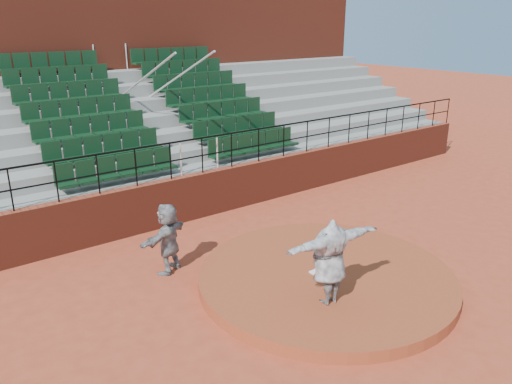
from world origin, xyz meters
TOP-DOWN VIEW (x-y plane):
  - ground at (0.00, 0.00)m, footprint 90.00×90.00m
  - pitchers_mound at (0.00, 0.00)m, footprint 5.50×5.50m
  - pitching_rubber at (0.00, 0.15)m, footprint 0.60×0.15m
  - boundary_wall at (0.00, 5.00)m, footprint 24.00×0.30m
  - wall_railing at (0.00, 5.00)m, footprint 24.04×0.05m
  - seating_deck at (0.00, 8.65)m, footprint 24.00×5.97m
  - press_box_facade at (0.00, 12.60)m, footprint 24.00×3.00m
  - pitcher at (-0.81, -0.86)m, footprint 2.16×0.77m
  - fielder at (-2.43, 2.54)m, footprint 1.56×1.11m

SIDE VIEW (x-z plane):
  - ground at x=0.00m, z-range 0.00..0.00m
  - pitchers_mound at x=0.00m, z-range 0.00..0.25m
  - pitching_rubber at x=0.00m, z-range 0.25..0.28m
  - boundary_wall at x=0.00m, z-range 0.00..1.30m
  - fielder at x=-2.43m, z-range 0.00..1.62m
  - pitcher at x=-0.81m, z-range 0.25..1.97m
  - seating_deck at x=0.00m, z-range -0.87..3.76m
  - wall_railing at x=0.00m, z-range 1.52..2.54m
  - press_box_facade at x=0.00m, z-range 0.00..7.10m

